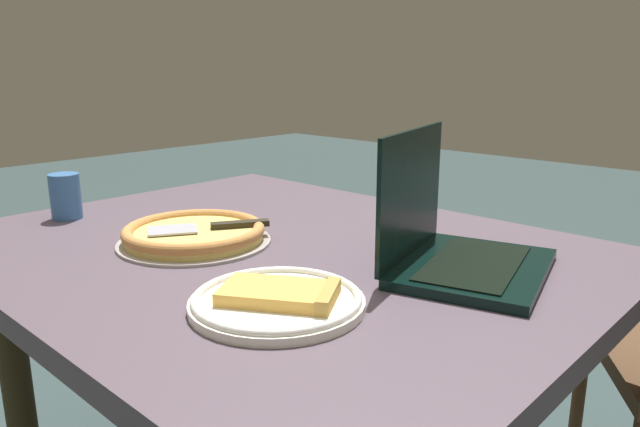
{
  "coord_description": "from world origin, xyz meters",
  "views": [
    {
      "loc": [
        -0.87,
        0.78,
        1.1
      ],
      "look_at": [
        -0.07,
        -0.07,
        0.8
      ],
      "focal_mm": 33.23,
      "sensor_mm": 36.0,
      "label": 1
    }
  ],
  "objects_px": {
    "dining_table": "(271,282)",
    "laptop": "(453,242)",
    "pizza_plate": "(278,300)",
    "pizza_tray": "(195,234)",
    "table_knife": "(400,212)",
    "drink_cup": "(65,196)"
  },
  "relations": [
    {
      "from": "dining_table",
      "to": "laptop",
      "type": "bearing_deg",
      "value": -161.06
    },
    {
      "from": "dining_table",
      "to": "table_knife",
      "type": "height_order",
      "value": "table_knife"
    },
    {
      "from": "pizza_plate",
      "to": "pizza_tray",
      "type": "height_order",
      "value": "pizza_tray"
    },
    {
      "from": "drink_cup",
      "to": "pizza_tray",
      "type": "bearing_deg",
      "value": -167.24
    },
    {
      "from": "drink_cup",
      "to": "table_knife",
      "type": "bearing_deg",
      "value": -134.02
    },
    {
      "from": "dining_table",
      "to": "pizza_tray",
      "type": "bearing_deg",
      "value": 39.23
    },
    {
      "from": "pizza_plate",
      "to": "table_knife",
      "type": "distance_m",
      "value": 0.63
    },
    {
      "from": "laptop",
      "to": "table_knife",
      "type": "height_order",
      "value": "laptop"
    },
    {
      "from": "dining_table",
      "to": "pizza_plate",
      "type": "xyz_separation_m",
      "value": [
        -0.25,
        0.21,
        0.09
      ]
    },
    {
      "from": "laptop",
      "to": "table_knife",
      "type": "bearing_deg",
      "value": -41.35
    },
    {
      "from": "dining_table",
      "to": "pizza_tray",
      "type": "xyz_separation_m",
      "value": [
        0.12,
        0.1,
        0.1
      ]
    },
    {
      "from": "dining_table",
      "to": "drink_cup",
      "type": "xyz_separation_m",
      "value": [
        0.51,
        0.19,
        0.14
      ]
    },
    {
      "from": "laptop",
      "to": "pizza_tray",
      "type": "distance_m",
      "value": 0.52
    },
    {
      "from": "dining_table",
      "to": "drink_cup",
      "type": "relative_size",
      "value": 11.86
    },
    {
      "from": "table_knife",
      "to": "pizza_plate",
      "type": "bearing_deg",
      "value": 108.81
    },
    {
      "from": "drink_cup",
      "to": "pizza_plate",
      "type": "bearing_deg",
      "value": 178.29
    },
    {
      "from": "table_knife",
      "to": "pizza_tray",
      "type": "bearing_deg",
      "value": 71.19
    },
    {
      "from": "laptop",
      "to": "pizza_plate",
      "type": "xyz_separation_m",
      "value": [
        0.1,
        0.33,
        -0.04
      ]
    },
    {
      "from": "dining_table",
      "to": "pizza_plate",
      "type": "bearing_deg",
      "value": 139.68
    },
    {
      "from": "dining_table",
      "to": "table_knife",
      "type": "relative_size",
      "value": 6.42
    },
    {
      "from": "laptop",
      "to": "table_knife",
      "type": "relative_size",
      "value": 1.82
    },
    {
      "from": "table_knife",
      "to": "drink_cup",
      "type": "distance_m",
      "value": 0.81
    }
  ]
}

